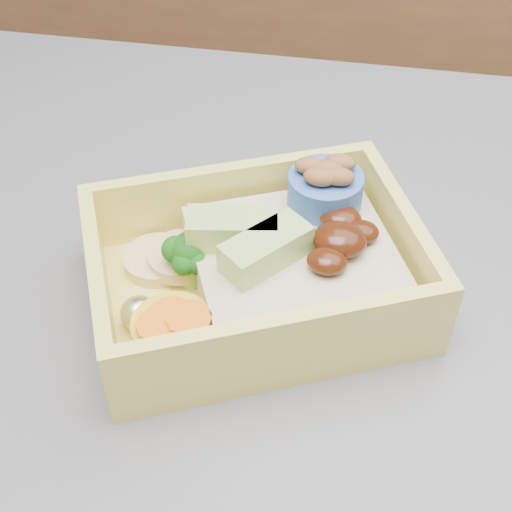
# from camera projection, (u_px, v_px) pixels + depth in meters

# --- Properties ---
(bento_box) EXTENTS (0.25, 0.22, 0.08)m
(bento_box) POSITION_uv_depth(u_px,v_px,m) (265.00, 267.00, 0.46)
(bento_box) COLOR #F0E163
(bento_box) RESTS_ON island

